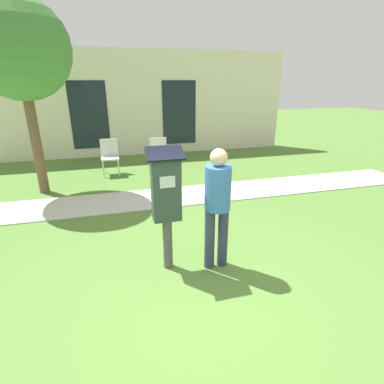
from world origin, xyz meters
The scene contains 8 objects.
ground_plane centered at (0.00, 0.00, 0.00)m, with size 40.00×40.00×0.00m, color #517A33.
sidewalk centered at (0.00, 3.02, 0.01)m, with size 12.00×1.10×0.02m.
building_facade centered at (0.00, 7.18, 1.60)m, with size 10.00×0.26×3.20m.
parking_meter centered at (-0.25, 0.58, 1.02)m, with size 0.44×0.31×1.59m.
person_standing centered at (0.36, 0.44, 0.93)m, with size 0.32×0.32×1.58m.
outdoor_chair_left centered at (-0.90, 5.08, 0.53)m, with size 0.44×0.44×0.90m.
outdoor_chair_middle centered at (0.36, 4.94, 0.53)m, with size 0.44×0.44×0.90m.
tree centered at (-2.34, 4.06, 2.84)m, with size 1.90×1.90×3.82m.
Camera 1 is at (-0.83, -2.75, 2.32)m, focal length 28.00 mm.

